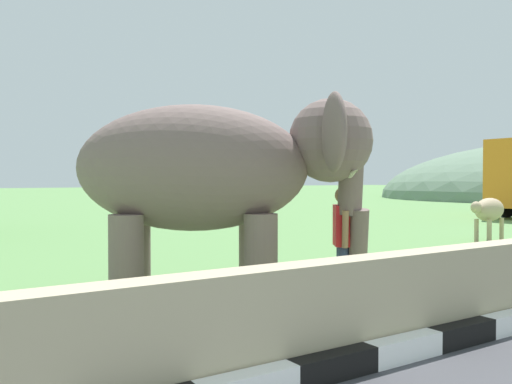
# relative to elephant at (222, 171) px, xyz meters

# --- Properties ---
(barrier_parapet) EXTENTS (28.00, 0.36, 1.00)m
(barrier_parapet) POSITION_rel_elephant_xyz_m (-0.38, -2.53, -1.38)
(barrier_parapet) COLOR tan
(barrier_parapet) RESTS_ON ground_plane
(elephant) EXTENTS (3.98, 3.37, 2.88)m
(elephant) POSITION_rel_elephant_xyz_m (0.00, 0.00, 0.00)
(elephant) COLOR #755F5B
(elephant) RESTS_ON ground_plane
(person_handler) EXTENTS (0.44, 0.58, 1.66)m
(person_handler) POSITION_rel_elephant_xyz_m (1.62, -0.63, -0.95)
(person_handler) COLOR navy
(person_handler) RESTS_ON ground_plane
(cow_near) EXTENTS (1.93, 0.91, 1.23)m
(cow_near) POSITION_rel_elephant_xyz_m (10.28, 2.84, -1.01)
(cow_near) COLOR tan
(cow_near) RESTS_ON ground_plane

